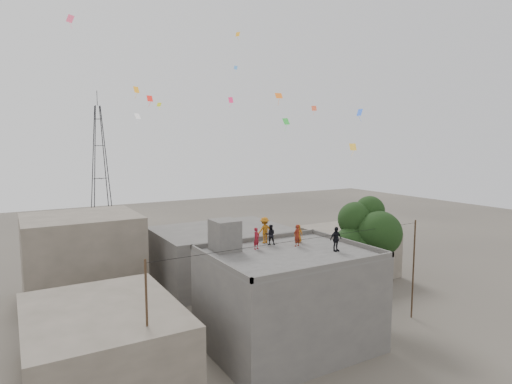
# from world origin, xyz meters

# --- Properties ---
(ground) EXTENTS (140.00, 140.00, 0.00)m
(ground) POSITION_xyz_m (0.00, 0.00, 0.00)
(ground) COLOR #423D36
(ground) RESTS_ON ground
(main_building) EXTENTS (10.00, 8.00, 6.10)m
(main_building) POSITION_xyz_m (0.00, 0.00, 3.05)
(main_building) COLOR #504E4B
(main_building) RESTS_ON ground
(parapet) EXTENTS (10.00, 8.00, 0.30)m
(parapet) POSITION_xyz_m (0.00, 0.00, 6.25)
(parapet) COLOR #504E4B
(parapet) RESTS_ON main_building
(stair_head_box) EXTENTS (1.60, 1.80, 2.00)m
(stair_head_box) POSITION_xyz_m (-3.20, 2.60, 7.10)
(stair_head_box) COLOR #504E4B
(stair_head_box) RESTS_ON main_building
(neighbor_west) EXTENTS (8.00, 10.00, 4.00)m
(neighbor_west) POSITION_xyz_m (-11.00, 2.00, 2.00)
(neighbor_west) COLOR #62594D
(neighbor_west) RESTS_ON ground
(neighbor_north) EXTENTS (12.00, 9.00, 5.00)m
(neighbor_north) POSITION_xyz_m (2.00, 14.00, 2.50)
(neighbor_north) COLOR #504E4B
(neighbor_north) RESTS_ON ground
(neighbor_northwest) EXTENTS (9.00, 8.00, 7.00)m
(neighbor_northwest) POSITION_xyz_m (-10.00, 16.00, 3.50)
(neighbor_northwest) COLOR #62594D
(neighbor_northwest) RESTS_ON ground
(neighbor_east) EXTENTS (7.00, 8.00, 4.40)m
(neighbor_east) POSITION_xyz_m (14.00, 10.00, 2.20)
(neighbor_east) COLOR #62594D
(neighbor_east) RESTS_ON ground
(tree) EXTENTS (4.90, 4.60, 9.10)m
(tree) POSITION_xyz_m (7.37, 0.60, 6.10)
(tree) COLOR black
(tree) RESTS_ON ground
(utility_line) EXTENTS (20.12, 0.62, 7.40)m
(utility_line) POSITION_xyz_m (0.50, -1.25, 3.83)
(utility_line) COLOR black
(utility_line) RESTS_ON ground
(transmission_tower) EXTENTS (2.97, 2.97, 20.01)m
(transmission_tower) POSITION_xyz_m (-4.00, 40.00, 9.07)
(transmission_tower) COLOR black
(transmission_tower) RESTS_ON ground
(person_red_adult) EXTENTS (0.61, 0.48, 1.47)m
(person_red_adult) POSITION_xyz_m (1.50, 1.23, 6.84)
(person_red_adult) COLOR maroon
(person_red_adult) RESTS_ON main_building
(person_orange_child) EXTENTS (0.71, 0.72, 1.26)m
(person_orange_child) POSITION_xyz_m (2.22, 2.07, 6.73)
(person_orange_child) COLOR #AC5C13
(person_orange_child) RESTS_ON main_building
(person_dark_child) EXTENTS (0.84, 0.78, 1.38)m
(person_dark_child) POSITION_xyz_m (0.21, 2.52, 6.79)
(person_dark_child) COLOR black
(person_dark_child) RESTS_ON main_building
(person_dark_adult) EXTENTS (0.94, 0.42, 1.59)m
(person_dark_adult) POSITION_xyz_m (2.85, -1.14, 6.89)
(person_dark_adult) COLOR black
(person_dark_adult) RESTS_ON main_building
(person_orange_adult) EXTENTS (1.23, 0.78, 1.81)m
(person_orange_adult) POSITION_xyz_m (0.09, 3.09, 7.00)
(person_orange_adult) COLOR #A65F13
(person_orange_adult) RESTS_ON main_building
(person_red_child) EXTENTS (0.61, 0.52, 1.41)m
(person_red_child) POSITION_xyz_m (-1.25, 1.90, 6.81)
(person_red_child) COLOR maroon
(person_red_child) RESTS_ON main_building
(kites) EXTENTS (20.60, 15.94, 10.72)m
(kites) POSITION_xyz_m (0.30, 6.51, 16.35)
(kites) COLOR orange
(kites) RESTS_ON ground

